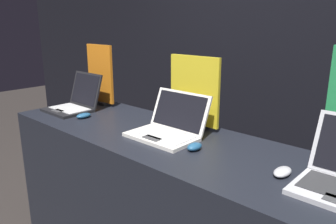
{
  "coord_description": "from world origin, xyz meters",
  "views": [
    {
      "loc": [
        1.18,
        -0.95,
        1.62
      ],
      "look_at": [
        -0.0,
        0.35,
        1.13
      ],
      "focal_mm": 35.0,
      "sensor_mm": 36.0,
      "label": 1
    }
  ],
  "objects_px": {
    "laptop_middle": "(168,126)",
    "promo_stand_middle": "(194,94)",
    "laptop_front": "(75,102)",
    "mouse_back": "(282,172)",
    "promo_stand_front": "(100,76)",
    "mouse_front": "(84,116)",
    "mouse_middle": "(195,147)"
  },
  "relations": [
    {
      "from": "laptop_middle",
      "to": "laptop_front",
      "type": "bearing_deg",
      "value": -177.33
    },
    {
      "from": "promo_stand_front",
      "to": "promo_stand_middle",
      "type": "height_order",
      "value": "promo_stand_front"
    },
    {
      "from": "mouse_back",
      "to": "promo_stand_front",
      "type": "bearing_deg",
      "value": 171.29
    },
    {
      "from": "laptop_front",
      "to": "promo_stand_middle",
      "type": "bearing_deg",
      "value": 16.89
    },
    {
      "from": "laptop_front",
      "to": "promo_stand_front",
      "type": "bearing_deg",
      "value": 90.0
    },
    {
      "from": "laptop_middle",
      "to": "mouse_middle",
      "type": "distance_m",
      "value": 0.26
    },
    {
      "from": "promo_stand_front",
      "to": "mouse_back",
      "type": "height_order",
      "value": "promo_stand_front"
    },
    {
      "from": "mouse_front",
      "to": "mouse_back",
      "type": "height_order",
      "value": "same"
    },
    {
      "from": "mouse_front",
      "to": "promo_stand_middle",
      "type": "height_order",
      "value": "promo_stand_middle"
    },
    {
      "from": "laptop_middle",
      "to": "promo_stand_middle",
      "type": "distance_m",
      "value": 0.28
    },
    {
      "from": "promo_stand_middle",
      "to": "mouse_back",
      "type": "xyz_separation_m",
      "value": [
        0.7,
        -0.28,
        -0.19
      ]
    },
    {
      "from": "mouse_front",
      "to": "laptop_middle",
      "type": "distance_m",
      "value": 0.69
    },
    {
      "from": "mouse_middle",
      "to": "promo_stand_middle",
      "type": "bearing_deg",
      "value": 128.93
    },
    {
      "from": "laptop_front",
      "to": "mouse_front",
      "type": "bearing_deg",
      "value": -18.81
    },
    {
      "from": "mouse_front",
      "to": "promo_stand_middle",
      "type": "relative_size",
      "value": 0.24
    },
    {
      "from": "laptop_middle",
      "to": "promo_stand_middle",
      "type": "height_order",
      "value": "promo_stand_middle"
    },
    {
      "from": "mouse_front",
      "to": "promo_stand_middle",
      "type": "xyz_separation_m",
      "value": [
        0.67,
        0.35,
        0.19
      ]
    },
    {
      "from": "mouse_front",
      "to": "mouse_middle",
      "type": "xyz_separation_m",
      "value": [
        0.92,
        0.05,
        0.0
      ]
    },
    {
      "from": "laptop_front",
      "to": "promo_stand_front",
      "type": "xyz_separation_m",
      "value": [
        0.0,
        0.24,
        0.16
      ]
    },
    {
      "from": "laptop_front",
      "to": "promo_stand_front",
      "type": "relative_size",
      "value": 0.73
    },
    {
      "from": "mouse_front",
      "to": "promo_stand_front",
      "type": "relative_size",
      "value": 0.23
    },
    {
      "from": "mouse_front",
      "to": "mouse_middle",
      "type": "relative_size",
      "value": 1.11
    },
    {
      "from": "mouse_back",
      "to": "promo_stand_middle",
      "type": "bearing_deg",
      "value": 158.38
    },
    {
      "from": "promo_stand_middle",
      "to": "mouse_front",
      "type": "bearing_deg",
      "value": -152.45
    },
    {
      "from": "laptop_front",
      "to": "mouse_back",
      "type": "xyz_separation_m",
      "value": [
        1.6,
        -0.0,
        -0.05
      ]
    },
    {
      "from": "promo_stand_front",
      "to": "laptop_middle",
      "type": "xyz_separation_m",
      "value": [
        0.9,
        -0.2,
        -0.17
      ]
    },
    {
      "from": "mouse_back",
      "to": "mouse_middle",
      "type": "bearing_deg",
      "value": -176.64
    },
    {
      "from": "mouse_middle",
      "to": "mouse_back",
      "type": "xyz_separation_m",
      "value": [
        0.45,
        0.03,
        -0.0
      ]
    },
    {
      "from": "promo_stand_middle",
      "to": "mouse_back",
      "type": "bearing_deg",
      "value": -21.62
    },
    {
      "from": "promo_stand_front",
      "to": "laptop_middle",
      "type": "distance_m",
      "value": 0.94
    },
    {
      "from": "promo_stand_middle",
      "to": "laptop_front",
      "type": "bearing_deg",
      "value": -163.11
    },
    {
      "from": "laptop_front",
      "to": "laptop_middle",
      "type": "distance_m",
      "value": 0.9
    }
  ]
}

